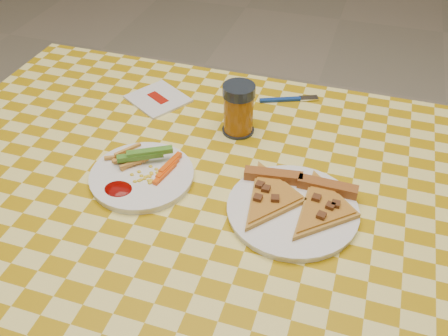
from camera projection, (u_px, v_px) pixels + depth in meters
The scene contains 8 objects.
table at pixel (214, 213), 1.01m from camera, with size 1.28×0.88×0.76m.
plate_left at pixel (142, 177), 0.98m from camera, with size 0.20×0.20×0.01m, color white.
plate_right at pixel (292, 211), 0.90m from camera, with size 0.23×0.23×0.01m, color white.
fries_veggies at pixel (140, 165), 0.98m from camera, with size 0.16×0.15×0.04m.
pizza_slices at pixel (296, 199), 0.91m from camera, with size 0.25×0.23×0.02m.
drink_glass at pixel (239, 110), 1.07m from camera, with size 0.07×0.07×0.11m.
napkin at pixel (158, 99), 1.20m from camera, with size 0.17×0.17×0.01m.
fork at pixel (290, 99), 1.20m from camera, with size 0.14×0.07×0.01m.
Camera 1 is at (0.24, -0.68, 1.40)m, focal length 40.00 mm.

